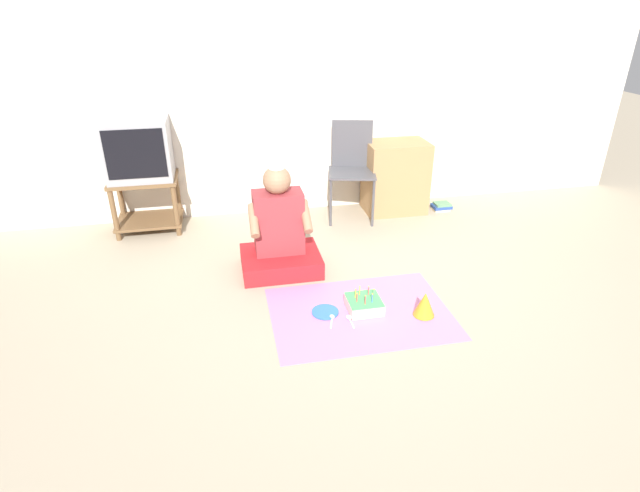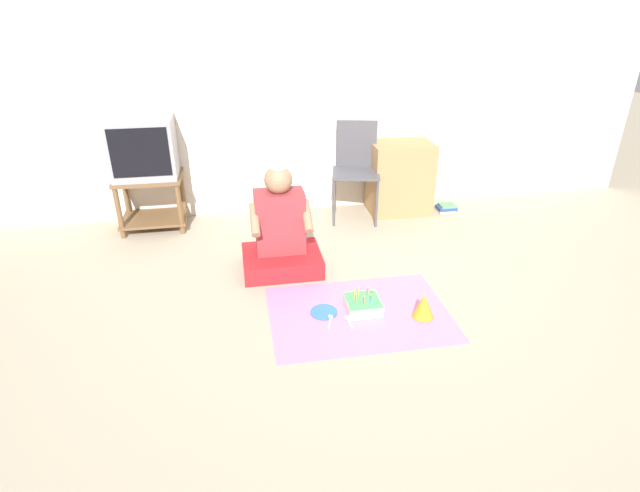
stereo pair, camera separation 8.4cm
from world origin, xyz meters
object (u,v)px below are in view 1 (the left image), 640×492
object	(u,v)px
cardboard_box_stack	(395,177)
book_pile	(441,207)
tv	(138,149)
birthday_cake	(364,304)
paper_plate	(325,312)
folding_chair	(352,163)
party_hat_blue	(425,304)
person_seated	(279,235)

from	to	relation	value
cardboard_box_stack	book_pile	world-z (taller)	cardboard_box_stack
tv	birthday_cake	world-z (taller)	tv
paper_plate	cardboard_box_stack	bearing A→B (deg)	57.43
paper_plate	folding_chair	bearing A→B (deg)	69.53
tv	paper_plate	size ratio (longest dim) A/B	2.91
tv	paper_plate	distance (m)	2.19
party_hat_blue	birthday_cake	bearing A→B (deg)	159.47
book_pile	birthday_cake	bearing A→B (deg)	-128.80
person_seated	book_pile	bearing A→B (deg)	26.34
person_seated	folding_chair	bearing A→B (deg)	48.55
party_hat_blue	person_seated	bearing A→B (deg)	135.25
tv	person_seated	distance (m)	1.49
folding_chair	person_seated	distance (m)	1.23
tv	folding_chair	world-z (taller)	tv
party_hat_blue	book_pile	bearing A→B (deg)	62.66
person_seated	party_hat_blue	xyz separation A→B (m)	(0.84, -0.83, -0.19)
tv	book_pile	distance (m)	2.85
book_pile	paper_plate	bearing A→B (deg)	-134.58
party_hat_blue	paper_plate	bearing A→B (deg)	166.14
tv	party_hat_blue	size ratio (longest dim) A/B	3.14
person_seated	cardboard_box_stack	bearing A→B (deg)	37.22
birthday_cake	folding_chair	bearing A→B (deg)	78.41
book_pile	folding_chair	bearing A→B (deg)	176.40
paper_plate	birthday_cake	bearing A→B (deg)	-3.80
tv	folding_chair	bearing A→B (deg)	-1.76
book_pile	cardboard_box_stack	bearing A→B (deg)	168.00
tv	birthday_cake	bearing A→B (deg)	-47.35
person_seated	birthday_cake	world-z (taller)	person_seated
folding_chair	birthday_cake	size ratio (longest dim) A/B	3.99
cardboard_box_stack	person_seated	bearing A→B (deg)	-142.78
tv	person_seated	world-z (taller)	tv
folding_chair	book_pile	world-z (taller)	folding_chair
cardboard_box_stack	party_hat_blue	xyz separation A→B (m)	(-0.40, -1.78, -0.25)
person_seated	birthday_cake	xyz separation A→B (m)	(0.47, -0.69, -0.24)
birthday_cake	party_hat_blue	xyz separation A→B (m)	(0.37, -0.14, 0.04)
tv	cardboard_box_stack	distance (m)	2.33
folding_chair	party_hat_blue	xyz separation A→B (m)	(0.04, -1.73, -0.43)
person_seated	birthday_cake	bearing A→B (deg)	-55.89
person_seated	paper_plate	xyz separation A→B (m)	(0.21, -0.68, -0.27)
person_seated	birthday_cake	distance (m)	0.87
book_pile	person_seated	world-z (taller)	person_seated
tv	book_pile	world-z (taller)	tv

